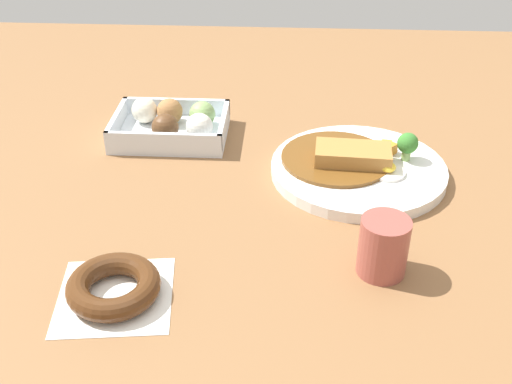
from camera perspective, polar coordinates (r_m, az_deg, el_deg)
The scene contains 5 objects.
ground_plane at distance 0.95m, azimuth 2.24°, elevation -0.44°, with size 1.60×1.60×0.00m, color brown.
curry_plate at distance 1.01m, azimuth 9.15°, elevation 2.32°, with size 0.28×0.28×0.06m.
donut_box at distance 1.11m, azimuth -7.51°, elevation 6.13°, with size 0.20×0.14×0.06m.
chocolate_ring_donut at distance 0.78m, azimuth -12.78°, elevation -8.40°, with size 0.15×0.15×0.03m.
coffee_mug at distance 0.80m, azimuth 11.48°, elevation -4.87°, with size 0.06×0.06×0.08m, color #9E4C42.
Camera 1 is at (-0.01, 0.79, 0.52)m, focal length 44.08 mm.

